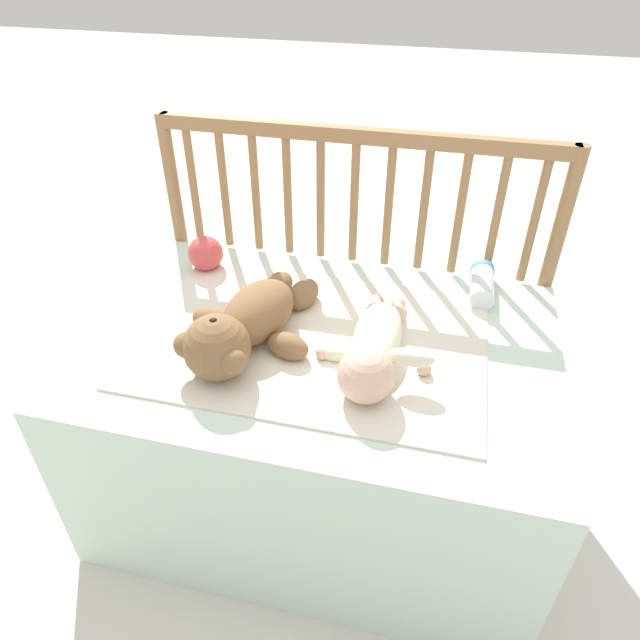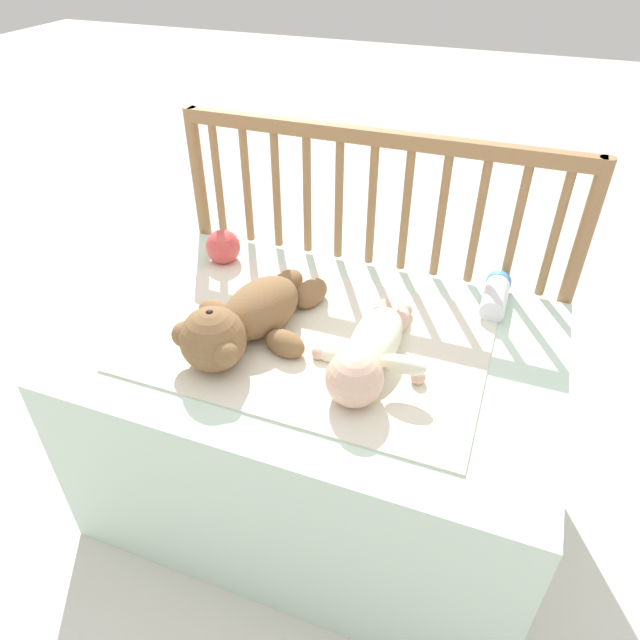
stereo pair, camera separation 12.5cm
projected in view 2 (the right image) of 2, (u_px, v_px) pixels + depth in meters
name	position (u px, v px, depth m)	size (l,w,h in m)	color
ground_plane	(320.00, 487.00, 1.60)	(12.00, 12.00, 0.00)	silver
crib_mattress	(320.00, 422.00, 1.45)	(1.06, 0.71, 0.53)	silver
crib_rail	(370.00, 230.00, 1.52)	(1.06, 0.04, 0.89)	#997047
blanket	(313.00, 338.00, 1.30)	(0.77, 0.53, 0.01)	silver
teddy_bear	(247.00, 318.00, 1.26)	(0.30, 0.43, 0.14)	olive
baby	(370.00, 351.00, 1.19)	(0.26, 0.39, 0.12)	#EAEACC
toy_ball	(223.00, 247.00, 1.54)	(0.09, 0.09, 0.09)	#DB4C4C
baby_bottle	(496.00, 293.00, 1.39)	(0.06, 0.18, 0.06)	white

